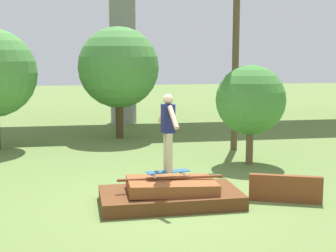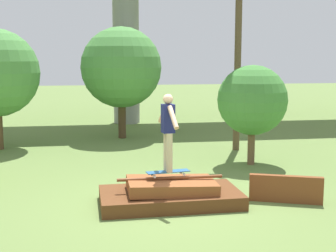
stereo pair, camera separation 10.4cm
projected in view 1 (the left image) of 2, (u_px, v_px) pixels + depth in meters
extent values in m
plane|color=olive|center=(170.00, 204.00, 8.92)|extent=(80.00, 80.00, 0.00)
cube|color=#5B3319|center=(170.00, 197.00, 8.90)|extent=(2.67, 1.43, 0.26)
cube|color=brown|center=(172.00, 186.00, 8.83)|extent=(1.67, 0.98, 0.27)
cylinder|color=brown|center=(170.00, 178.00, 8.85)|extent=(2.02, 0.06, 0.06)
cube|color=brown|center=(285.00, 189.00, 9.01)|extent=(1.34, 0.62, 0.53)
cube|color=#23517F|center=(168.00, 172.00, 8.89)|extent=(0.86, 0.34, 0.01)
cylinder|color=silver|center=(181.00, 172.00, 9.07)|extent=(0.06, 0.04, 0.05)
cylinder|color=silver|center=(184.00, 174.00, 8.90)|extent=(0.06, 0.04, 0.05)
cylinder|color=silver|center=(152.00, 174.00, 8.89)|extent=(0.06, 0.04, 0.05)
cylinder|color=silver|center=(155.00, 177.00, 8.72)|extent=(0.06, 0.04, 0.05)
cylinder|color=#C6B78E|center=(167.00, 151.00, 8.91)|extent=(0.12, 0.12, 0.74)
cylinder|color=#C6B78E|center=(169.00, 153.00, 8.75)|extent=(0.12, 0.12, 0.74)
cube|color=#191E51|center=(168.00, 118.00, 8.74)|extent=(0.25, 0.24, 0.54)
sphere|color=tan|center=(168.00, 99.00, 8.69)|extent=(0.19, 0.19, 0.19)
cylinder|color=tan|center=(163.00, 114.00, 9.02)|extent=(0.16, 0.46, 0.41)
cylinder|color=tan|center=(173.00, 117.00, 8.45)|extent=(0.16, 0.46, 0.41)
cylinder|color=gray|center=(123.00, 41.00, 19.62)|extent=(1.10, 1.10, 6.91)
cylinder|color=brown|center=(236.00, 11.00, 13.63)|extent=(0.20, 0.20, 8.26)
cylinder|color=#4C3823|center=(119.00, 120.00, 16.20)|extent=(0.27, 0.27, 1.27)
sphere|color=#4C8E42|center=(119.00, 67.00, 15.94)|extent=(2.76, 2.76, 2.76)
cylinder|color=brown|center=(249.00, 147.00, 12.21)|extent=(0.19, 0.19, 0.92)
sphere|color=#428438|center=(251.00, 100.00, 12.03)|extent=(1.80, 1.80, 1.80)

